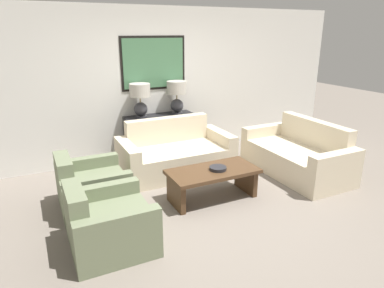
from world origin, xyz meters
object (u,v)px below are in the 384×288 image
Objects in this scene: console_table at (160,137)px; decorative_bowl at (218,168)px; couch_by_side at (298,156)px; armchair_near_back_wall at (91,188)px; couch_by_back_wall at (175,155)px; coffee_table at (213,177)px; table_lamp_left at (140,97)px; table_lamp_right at (177,94)px; armchair_near_camera at (108,224)px.

decorative_bowl is at bearing -85.78° from console_table.
armchair_near_back_wall is (-3.27, 0.28, -0.02)m from couch_by_side.
armchair_near_back_wall is at bearing -138.20° from console_table.
armchair_near_back_wall reaches higher than decorative_bowl.
couch_by_back_wall reaches higher than coffee_table.
couch_by_back_wall and couch_by_side have the same top height.
table_lamp_left is 1.00× the size of table_lamp_right.
table_lamp_right is 0.47× the size of coffee_table.
couch_by_side is at bearing -47.91° from table_lamp_right.
decorative_bowl is at bearing -29.20° from coffee_table.
armchair_near_back_wall is (-1.48, -1.32, -0.14)m from console_table.
console_table is 1.00× the size of coffee_table.
couch_by_side is at bearing 6.98° from coffee_table.
table_lamp_right reaches higher than decorative_bowl.
couch_by_side is (1.45, -1.61, -0.88)m from table_lamp_right.
armchair_near_back_wall is (-1.56, 0.49, -0.05)m from coffee_table.
decorative_bowl reaches higher than coffee_table.
table_lamp_left reaches higher than armchair_near_back_wall.
coffee_table is (0.42, -1.82, -0.85)m from table_lamp_left.
table_lamp_left is 0.68m from table_lamp_right.
couch_by_side is 2.04× the size of armchair_near_back_wall.
table_lamp_left is 2.73m from armchair_near_camera.
couch_by_side reaches higher than console_table.
table_lamp_left is 2.48× the size of decorative_bowl.
table_lamp_left is at bearing 180.00° from table_lamp_right.
table_lamp_left is at bearing 116.40° from couch_by_back_wall.
table_lamp_left is 0.47× the size of coffee_table.
couch_by_back_wall is 2.01m from couch_by_side.
console_table is 5.29× the size of decorative_bowl.
coffee_table is (0.08, -1.82, -0.09)m from console_table.
armchair_near_back_wall is at bearing 162.43° from coffee_table.
decorative_bowl is 0.27× the size of armchair_near_camera.
couch_by_side is 2.04× the size of armchair_near_camera.
couch_by_side reaches higher than armchair_near_camera.
console_table is 0.69× the size of couch_by_side.
decorative_bowl is at bearing 15.87° from armchair_near_camera.
couch_by_side is (2.13, -1.61, -0.88)m from table_lamp_left.
table_lamp_right is 0.66× the size of armchair_near_back_wall.
decorative_bowl is (0.14, -1.85, 0.05)m from console_table.
coffee_table is at bearing 150.80° from decorative_bowl.
armchair_near_camera is (-1.62, -0.46, -0.19)m from decorative_bowl.
decorative_bowl is at bearing -83.32° from couch_by_back_wall.
coffee_table is at bearing 17.57° from armchair_near_camera.
table_lamp_right is (0.34, 0.00, 0.76)m from console_table.
console_table reaches higher than armchair_near_back_wall.
armchair_near_back_wall is (-1.14, -1.32, -0.90)m from table_lamp_left.
table_lamp_right is at bearing 0.00° from table_lamp_left.
decorative_bowl is 1.69m from armchair_near_camera.
console_table is 1.82m from coffee_table.
table_lamp_left is 0.66× the size of armchair_near_back_wall.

